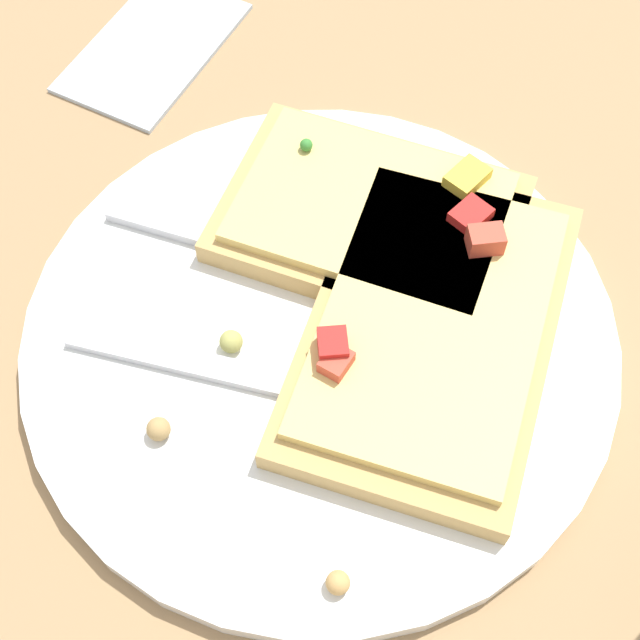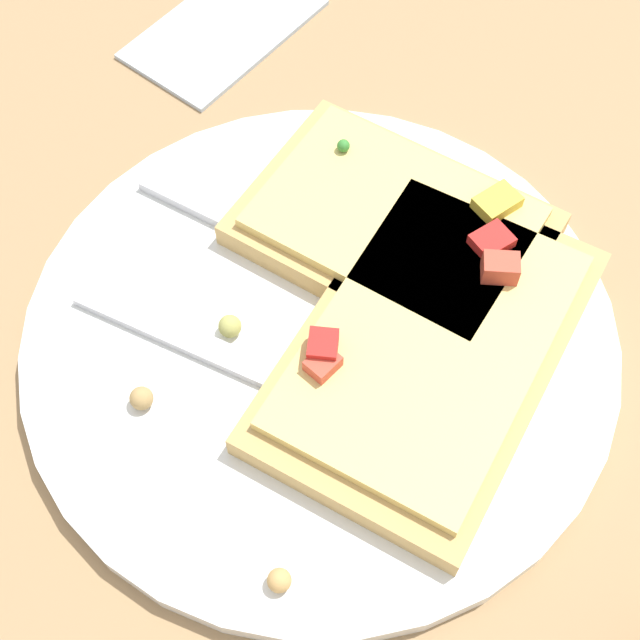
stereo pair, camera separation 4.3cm
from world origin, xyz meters
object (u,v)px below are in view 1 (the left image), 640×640
Objects in this scene: knife at (257,248)px; plate at (320,336)px; napkin at (153,45)px; pizza_slice_main at (431,327)px; pizza_slice_corner at (371,216)px; fork at (289,386)px.

plate is at bearing -36.69° from knife.
knife is 0.18m from napkin.
pizza_slice_main reaches higher than knife.
pizza_slice_corner is at bearing 40.42° from pizza_slice_main.
pizza_slice_main reaches higher than pizza_slice_corner.
pizza_slice_main is at bearing -11.85° from knife.
pizza_slice_main reaches higher than plate.
pizza_slice_main is at bearing 63.88° from napkin.
napkin is (-0.07, -0.18, -0.02)m from pizza_slice_corner.
pizza_slice_corner reaches higher than plate.
plate reaches higher than napkin.
plate is at bearing 104.45° from pizza_slice_main.
fork reaches higher than plate.
pizza_slice_corner is at bearing 33.38° from knife.
plate is 1.82× the size of pizza_slice_corner.
napkin is (-0.14, -0.19, -0.00)m from plate.
pizza_slice_corner is 0.20m from napkin.
fork is 0.07m from pizza_slice_main.
knife reaches higher than napkin.
plate is 1.49× the size of fork.
pizza_slice_main is (-0.02, 0.05, 0.02)m from plate.
pizza_slice_main is 0.27m from napkin.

